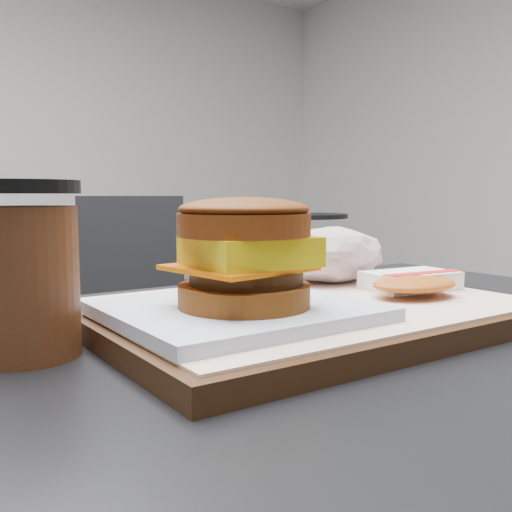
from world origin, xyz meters
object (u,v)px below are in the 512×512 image
object	(u,v)px
breakfast_sandwich	(243,268)
hash_brown	(412,282)
serving_tray	(307,312)
neighbor_chair	(102,295)
coffee_cup	(25,274)
crumpled_wrapper	(327,254)

from	to	relation	value
breakfast_sandwich	hash_brown	world-z (taller)	breakfast_sandwich
serving_tray	breakfast_sandwich	xyz separation A→B (m)	(-0.09, -0.03, 0.05)
serving_tray	neighbor_chair	bearing A→B (deg)	76.81
hash_brown	coffee_cup	size ratio (longest dim) A/B	0.99
breakfast_sandwich	crumpled_wrapper	world-z (taller)	breakfast_sandwich
neighbor_chair	crumpled_wrapper	bearing A→B (deg)	-100.65
crumpled_wrapper	hash_brown	bearing A→B (deg)	-79.48
serving_tray	hash_brown	distance (m)	0.12
crumpled_wrapper	coffee_cup	bearing A→B (deg)	-171.41
crumpled_wrapper	coffee_cup	xyz separation A→B (m)	(-0.32, -0.05, 0.01)
breakfast_sandwich	neighbor_chair	distance (m)	1.80
crumpled_wrapper	neighbor_chair	distance (m)	1.66
serving_tray	coffee_cup	size ratio (longest dim) A/B	3.06
breakfast_sandwich	serving_tray	bearing A→B (deg)	18.01
serving_tray	coffee_cup	distance (m)	0.24
coffee_cup	hash_brown	bearing A→B (deg)	-8.90
breakfast_sandwich	coffee_cup	xyz separation A→B (m)	(-0.14, 0.06, -0.00)
serving_tray	hash_brown	size ratio (longest dim) A/B	3.09
serving_tray	breakfast_sandwich	world-z (taller)	breakfast_sandwich
breakfast_sandwich	crumpled_wrapper	distance (m)	0.21
coffee_cup	breakfast_sandwich	bearing A→B (deg)	-21.94
hash_brown	coffee_cup	xyz separation A→B (m)	(-0.34, 0.05, 0.03)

